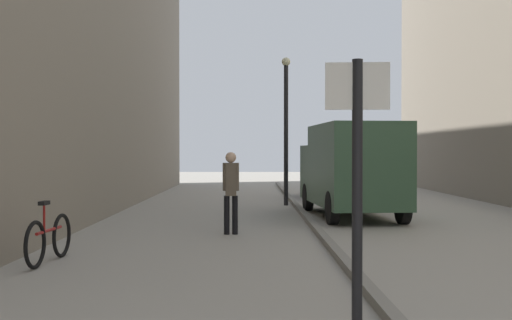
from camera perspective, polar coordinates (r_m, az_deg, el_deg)
ground_plane at (r=14.01m, az=-1.11°, el=-6.36°), size 80.00×80.00×0.00m
kerb_strip at (r=14.08m, az=5.37°, el=-6.08°), size 0.16×40.00×0.12m
pedestrian_main_foreground at (r=13.38m, az=-2.26°, el=-2.41°), size 0.34×0.22×1.72m
delivery_van at (r=17.10m, az=8.48°, el=-0.69°), size 2.27×5.28×2.44m
parked_car at (r=24.00m, az=6.86°, el=-1.68°), size 1.96×4.26×1.45m
street_sign_post at (r=6.04m, az=9.02°, el=-1.08°), size 0.60×0.10×2.60m
lamp_post at (r=20.59m, az=2.70°, el=3.51°), size 0.28×0.28×4.76m
bicycle_leaning at (r=10.52m, az=-17.98°, el=-6.68°), size 0.20×1.77×0.98m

